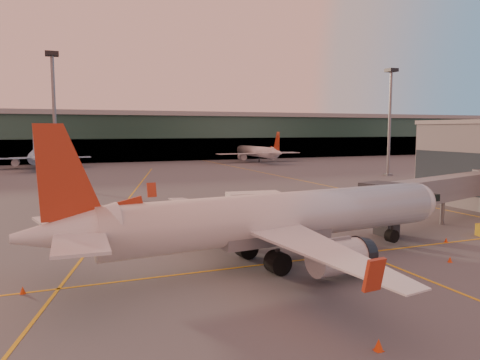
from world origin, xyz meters
name	(u,v)px	position (x,y,z in m)	size (l,w,h in m)	color
ground	(346,275)	(0.00, 0.00, 0.00)	(600.00, 600.00, 0.00)	#4C4F54
taxi_markings	(145,200)	(-7.32, 44.49, 0.01)	(100.12, 173.00, 0.01)	gold
terminal	(114,136)	(0.00, 141.79, 8.76)	(400.00, 20.00, 17.60)	#19382D
mast_west_near	(54,110)	(-20.00, 66.00, 14.86)	(2.40, 2.40, 25.60)	slate
mast_east_near	(390,114)	(55.00, 62.00, 14.86)	(2.40, 2.40, 25.60)	slate
main_airplane	(271,220)	(-4.08, 4.99, 3.78)	(38.53, 34.80, 11.63)	silver
jet_bridge	(449,190)	(23.33, 12.72, 4.02)	(27.91, 11.31, 5.79)	slate
catering_truck	(254,210)	(-0.65, 16.18, 2.55)	(6.04, 3.28, 4.48)	#9E2B16
cone_nose	(446,240)	(15.38, 5.12, 0.24)	(0.39, 0.39, 0.50)	#DE3E0B
cone_tail	(23,290)	(-23.00, 4.87, 0.26)	(0.42, 0.42, 0.53)	#DE3E0B
cone_wing_right	(379,345)	(-5.70, -11.05, 0.31)	(0.50, 0.50, 0.64)	#DE3E0B
cone_wing_left	(197,222)	(-5.00, 23.35, 0.26)	(0.42, 0.42, 0.54)	#DE3E0B
cone_fwd	(450,260)	(10.26, -0.29, 0.23)	(0.38, 0.38, 0.48)	#DE3E0B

